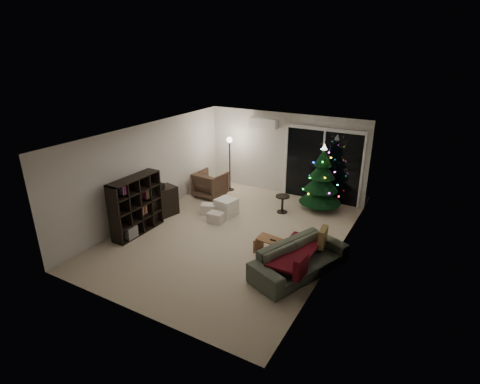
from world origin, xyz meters
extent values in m
plane|color=beige|center=(0.00, 0.00, 0.00)|extent=(6.50, 6.50, 0.00)
plane|color=white|center=(0.00, 0.00, 2.50)|extent=(6.50, 6.50, 0.00)
cube|color=silver|center=(0.00, 3.25, 1.25)|extent=(5.00, 0.02, 2.50)
cube|color=silver|center=(0.00, -3.25, 1.25)|extent=(5.00, 0.02, 2.50)
cube|color=silver|center=(-2.50, 0.00, 1.25)|extent=(0.02, 6.50, 2.50)
cube|color=silver|center=(2.50, 0.00, 1.25)|extent=(0.02, 6.50, 2.50)
cube|color=black|center=(1.20, 3.23, 1.05)|extent=(2.20, 0.02, 2.10)
cube|color=white|center=(-0.70, 3.13, 2.15)|extent=(0.90, 0.22, 0.28)
cube|color=#3F3833|center=(1.20, 3.75, -0.05)|extent=(2.60, 1.00, 0.10)
cube|color=white|center=(1.20, 4.15, 0.50)|extent=(2.20, 0.06, 1.00)
cube|color=black|center=(-2.25, -0.16, 0.40)|extent=(0.76, 1.34, 0.79)
cube|color=black|center=(-2.25, -0.16, 0.88)|extent=(0.40, 0.47, 0.17)
imported|color=#443121|center=(-1.82, 1.87, 0.39)|extent=(0.89, 0.91, 0.78)
cube|color=white|center=(-0.72, 0.98, 0.23)|extent=(0.58, 0.58, 0.45)
cube|color=silver|center=(-1.16, 0.77, 0.14)|extent=(0.49, 0.44, 0.29)
cube|color=silver|center=(-0.69, 0.41, 0.14)|extent=(0.41, 0.31, 0.28)
cylinder|color=black|center=(0.57, 1.86, 0.25)|extent=(0.52, 0.52, 0.49)
cylinder|color=black|center=(-1.57, 2.62, 0.83)|extent=(0.27, 0.27, 1.66)
imported|color=#4C5347|center=(2.05, -0.70, 0.31)|extent=(1.59, 2.32, 0.63)
cube|color=#510610|center=(1.95, -0.70, 0.46)|extent=(0.67, 1.55, 0.05)
cube|color=olive|center=(2.30, -0.05, 0.57)|extent=(0.16, 0.42, 0.41)
cube|color=#510610|center=(2.30, -1.35, 0.57)|extent=(0.15, 0.42, 0.41)
cube|color=black|center=(1.27, -0.30, 0.35)|extent=(0.13, 0.04, 0.02)
cube|color=slate|center=(1.52, -0.25, 0.35)|extent=(0.13, 0.08, 0.02)
cone|color=black|center=(1.39, 2.60, 0.95)|extent=(1.56, 1.56, 1.89)
camera|label=1|loc=(4.20, -6.98, 4.35)|focal=28.00mm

